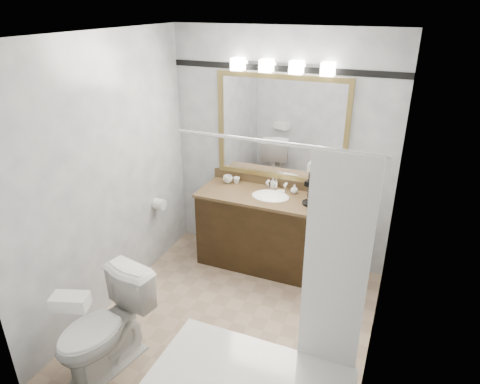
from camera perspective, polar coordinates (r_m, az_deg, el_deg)
name	(u,v)px	position (r m, az deg, el deg)	size (l,w,h in m)	color
room	(231,200)	(3.43, -1.19, -1.03)	(2.42, 2.62, 2.52)	tan
vanity	(269,230)	(4.65, 3.94, -5.08)	(1.53, 0.58, 0.97)	black
mirror	(281,129)	(4.47, 5.44, 8.41)	(1.40, 0.04, 1.10)	olive
vanity_light_bar	(281,66)	(4.29, 5.55, 16.38)	(1.02, 0.14, 0.12)	silver
accent_stripe	(283,69)	(4.36, 5.80, 16.05)	(2.40, 0.01, 0.06)	black
tp_roll	(159,204)	(4.69, -10.69, -1.60)	(0.12, 0.12, 0.11)	white
toilet	(104,328)	(3.62, -17.70, -16.91)	(0.44, 0.78, 0.80)	white
tissue_box	(70,302)	(3.21, -21.71, -13.43)	(0.25, 0.13, 0.10)	white
coffee_maker	(315,186)	(4.30, 9.99, 0.85)	(0.19, 0.23, 0.35)	black
cup_left	(228,179)	(4.76, -1.63, 1.72)	(0.11, 0.11, 0.08)	white
cup_right	(237,180)	(4.74, -0.46, 1.57)	(0.07, 0.07, 0.07)	white
soap_bottle_a	(273,183)	(4.64, 4.41, 1.22)	(0.05, 0.05, 0.11)	white
soap_bottle_b	(294,189)	(4.52, 7.25, 0.39)	(0.08, 0.08, 0.10)	white
soap_bar	(281,192)	(4.54, 5.45, 0.06)	(0.08, 0.05, 0.03)	beige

